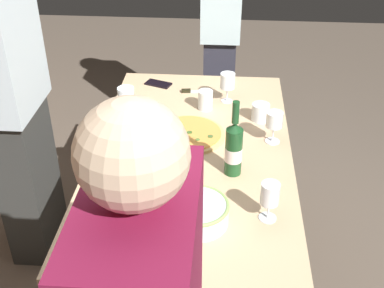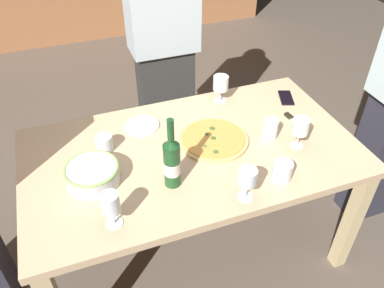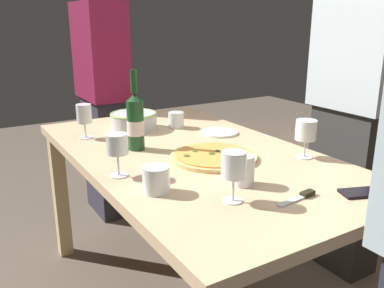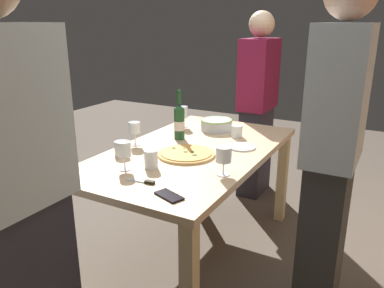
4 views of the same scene
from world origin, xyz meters
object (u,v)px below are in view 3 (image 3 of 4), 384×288
at_px(dining_table, 192,172).
at_px(serving_bowl, 134,120).
at_px(cup_ceramic, 243,170).
at_px(person_guest_left, 103,95).
at_px(pizza, 214,156).
at_px(pizza_knife, 301,197).
at_px(wine_bottle, 135,121).
at_px(wine_glass_far_left, 84,116).
at_px(side_plate, 219,133).
at_px(wine_glass_far_right, 117,146).
at_px(wine_glass_by_bottle, 234,167).
at_px(cell_phone, 363,192).
at_px(cup_amber, 156,179).
at_px(person_host, 354,101).
at_px(cup_spare, 176,120).
at_px(wine_glass_near_pizza, 306,132).

bearing_deg(dining_table, serving_bowl, -173.35).
bearing_deg(cup_ceramic, person_guest_left, 177.76).
height_order(pizza, pizza_knife, pizza).
distance_m(wine_bottle, wine_glass_far_left, 0.31).
relative_size(wine_bottle, side_plate, 1.90).
xyz_separation_m(serving_bowl, pizza_knife, (1.06, 0.10, -0.04)).
bearing_deg(wine_glass_far_right, side_plate, 114.03).
relative_size(cup_ceramic, side_plate, 0.57).
xyz_separation_m(wine_glass_by_bottle, wine_glass_far_right, (-0.39, -0.22, -0.00)).
bearing_deg(pizza_knife, wine_glass_by_bottle, -115.50).
height_order(pizza, cell_phone, pizza).
height_order(wine_bottle, cell_phone, wine_bottle).
height_order(cup_amber, pizza_knife, cup_amber).
height_order(wine_bottle, person_host, person_host).
height_order(wine_bottle, cup_spare, wine_bottle).
distance_m(serving_bowl, cup_ceramic, 0.87).
xyz_separation_m(wine_glass_by_bottle, person_host, (-0.37, 1.01, 0.04)).
xyz_separation_m(serving_bowl, cup_ceramic, (0.87, 0.02, 0.00)).
height_order(wine_glass_by_bottle, cup_spare, wine_glass_by_bottle).
relative_size(wine_bottle, wine_glass_far_left, 2.11).
height_order(wine_glass_near_pizza, cup_amber, wine_glass_near_pizza).
bearing_deg(wine_glass_near_pizza, wine_bottle, -130.22).
height_order(pizza, cup_amber, cup_amber).
xyz_separation_m(wine_glass_near_pizza, cup_amber, (0.01, -0.67, -0.06)).
relative_size(wine_glass_far_right, person_guest_left, 0.10).
distance_m(serving_bowl, cup_spare, 0.22).
height_order(cup_amber, cup_spare, cup_amber).
bearing_deg(wine_bottle, cup_ceramic, 14.76).
xyz_separation_m(cup_amber, cell_phone, (0.36, 0.56, -0.04)).
xyz_separation_m(wine_glass_near_pizza, wine_glass_far_left, (-0.74, -0.67, 0.00)).
height_order(dining_table, cell_phone, cell_phone).
distance_m(serving_bowl, wine_glass_by_bottle, 0.97).
distance_m(cup_spare, cell_phone, 1.06).
bearing_deg(cup_spare, cup_amber, -33.52).
distance_m(side_plate, person_guest_left, 1.01).
relative_size(pizza, wine_glass_near_pizza, 2.25).
bearing_deg(wine_glass_by_bottle, wine_bottle, -176.85).
xyz_separation_m(cell_phone, pizza_knife, (-0.08, -0.20, 0.00)).
height_order(dining_table, cup_ceramic, cup_ceramic).
bearing_deg(cup_amber, wine_glass_by_bottle, 42.30).
xyz_separation_m(wine_glass_far_left, person_guest_left, (-0.72, 0.34, -0.04)).
bearing_deg(person_host, wine_glass_near_pizza, 27.08).
height_order(wine_glass_by_bottle, wine_glass_far_left, same).
bearing_deg(cup_spare, wine_glass_far_right, -45.88).
relative_size(wine_glass_near_pizza, side_plate, 0.86).
relative_size(serving_bowl, cell_phone, 1.64).
relative_size(cup_ceramic, person_host, 0.06).
height_order(serving_bowl, pizza_knife, serving_bowl).
distance_m(wine_bottle, person_host, 1.08).
bearing_deg(wine_glass_by_bottle, serving_bowl, 174.47).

